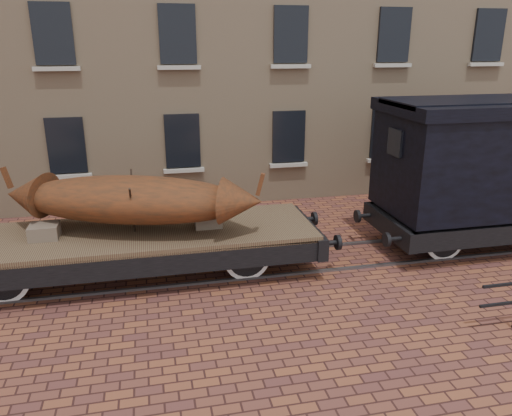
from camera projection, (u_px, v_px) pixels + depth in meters
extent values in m
plane|color=#542C28|center=(303.00, 261.00, 12.43)|extent=(90.00, 90.00, 0.00)
cube|color=black|center=(66.00, 145.00, 15.11)|extent=(1.10, 0.12, 1.70)
cube|color=#AEAA9E|center=(70.00, 176.00, 15.36)|extent=(1.30, 0.18, 0.12)
cube|color=black|center=(183.00, 141.00, 15.83)|extent=(1.10, 0.12, 1.70)
cube|color=#AEAA9E|center=(184.00, 170.00, 16.07)|extent=(1.30, 0.18, 0.12)
cube|color=black|center=(289.00, 137.00, 16.54)|extent=(1.10, 0.12, 1.70)
cube|color=#AEAA9E|center=(288.00, 165.00, 16.78)|extent=(1.30, 0.18, 0.12)
cube|color=black|center=(386.00, 133.00, 17.25)|extent=(1.10, 0.12, 1.70)
cube|color=#AEAA9E|center=(384.00, 160.00, 17.49)|extent=(1.30, 0.18, 0.12)
cube|color=black|center=(476.00, 129.00, 17.96)|extent=(1.10, 0.12, 1.70)
cube|color=#AEAA9E|center=(473.00, 155.00, 18.20)|extent=(1.30, 0.18, 0.12)
cube|color=black|center=(53.00, 34.00, 14.10)|extent=(1.10, 0.12, 1.70)
cube|color=#AEAA9E|center=(57.00, 69.00, 14.35)|extent=(1.30, 0.18, 0.12)
cube|color=black|center=(177.00, 34.00, 14.81)|extent=(1.10, 0.12, 1.70)
cube|color=#AEAA9E|center=(179.00, 67.00, 15.06)|extent=(1.30, 0.18, 0.12)
cube|color=black|center=(291.00, 35.00, 15.52)|extent=(1.10, 0.12, 1.70)
cube|color=#AEAA9E|center=(291.00, 66.00, 15.77)|extent=(1.30, 0.18, 0.12)
cube|color=black|center=(394.00, 35.00, 16.23)|extent=(1.10, 0.12, 1.70)
cube|color=#AEAA9E|center=(392.00, 65.00, 16.48)|extent=(1.30, 0.18, 0.12)
cube|color=black|center=(489.00, 35.00, 16.95)|extent=(1.10, 0.12, 1.70)
cube|color=#AEAA9E|center=(486.00, 64.00, 17.19)|extent=(1.30, 0.18, 0.12)
cube|color=#59595E|center=(312.00, 272.00, 11.76)|extent=(30.00, 0.08, 0.06)
cube|color=#59595E|center=(295.00, 248.00, 13.09)|extent=(30.00, 0.08, 0.06)
cube|color=brown|center=(130.00, 234.00, 11.26)|extent=(8.37, 2.45, 0.13)
cube|color=black|center=(129.00, 266.00, 10.29)|extent=(8.37, 0.18, 0.50)
cube|color=black|center=(131.00, 228.00, 12.40)|extent=(8.37, 0.18, 0.50)
cube|color=black|center=(306.00, 231.00, 12.20)|extent=(0.25, 2.57, 0.50)
cylinder|color=black|center=(330.00, 243.00, 11.49)|extent=(0.39, 0.11, 0.11)
cylinder|color=black|center=(338.00, 242.00, 11.53)|extent=(0.09, 0.36, 0.36)
cylinder|color=black|center=(308.00, 219.00, 13.04)|extent=(0.39, 0.11, 0.11)
cylinder|color=black|center=(314.00, 219.00, 13.08)|extent=(0.09, 0.36, 0.36)
cylinder|color=black|center=(11.00, 265.00, 10.91)|extent=(0.11, 2.12, 0.11)
cylinder|color=white|center=(3.00, 280.00, 10.24)|extent=(1.07, 0.08, 1.07)
cylinder|color=black|center=(3.00, 280.00, 10.24)|extent=(0.88, 0.11, 0.88)
cylinder|color=white|center=(18.00, 253.00, 11.57)|extent=(1.07, 0.08, 1.07)
cylinder|color=black|center=(18.00, 253.00, 11.57)|extent=(0.88, 0.11, 0.88)
cube|color=black|center=(18.00, 240.00, 11.61)|extent=(1.00, 0.09, 0.11)
cylinder|color=black|center=(241.00, 246.00, 11.95)|extent=(0.11, 2.12, 0.11)
cylinder|color=white|center=(247.00, 258.00, 11.28)|extent=(1.07, 0.08, 1.07)
cylinder|color=black|center=(247.00, 258.00, 11.28)|extent=(0.88, 0.11, 0.88)
cube|color=black|center=(248.00, 249.00, 11.07)|extent=(1.00, 0.09, 0.11)
cylinder|color=white|center=(236.00, 235.00, 12.61)|extent=(1.07, 0.08, 1.07)
cylinder|color=black|center=(236.00, 235.00, 12.61)|extent=(0.88, 0.11, 0.88)
cube|color=black|center=(235.00, 223.00, 12.65)|extent=(1.00, 0.09, 0.11)
cube|color=black|center=(131.00, 252.00, 11.40)|extent=(4.46, 0.07, 0.07)
cube|color=brown|center=(44.00, 231.00, 10.83)|extent=(0.61, 0.56, 0.31)
cube|color=brown|center=(208.00, 219.00, 11.56)|extent=(0.61, 0.56, 0.31)
ellipsoid|color=maroon|center=(132.00, 200.00, 11.03)|extent=(5.41, 3.12, 1.03)
cone|color=maroon|center=(26.00, 195.00, 11.24)|extent=(1.15, 1.21, 0.98)
cube|color=maroon|center=(7.00, 178.00, 11.16)|extent=(0.23, 0.16, 0.50)
cone|color=maroon|center=(242.00, 201.00, 10.79)|extent=(1.15, 1.21, 0.98)
cube|color=maroon|center=(260.00, 184.00, 10.63)|extent=(0.23, 0.16, 0.50)
cylinder|color=black|center=(132.00, 211.00, 10.68)|extent=(0.04, 0.88, 1.27)
cylinder|color=black|center=(133.00, 200.00, 11.46)|extent=(0.04, 0.88, 1.27)
cube|color=black|center=(472.00, 203.00, 14.40)|extent=(6.42, 0.17, 0.48)
cube|color=black|center=(389.00, 226.00, 12.65)|extent=(0.24, 2.57, 0.48)
cylinder|color=black|center=(387.00, 240.00, 11.76)|extent=(0.09, 0.34, 0.34)
cylinder|color=black|center=(357.00, 216.00, 13.35)|extent=(0.09, 0.34, 0.34)
cylinder|color=black|center=(430.00, 231.00, 12.97)|extent=(0.11, 2.03, 0.11)
cylinder|color=white|center=(445.00, 241.00, 12.30)|extent=(1.03, 0.07, 1.03)
cylinder|color=black|center=(445.00, 241.00, 12.30)|extent=(0.84, 0.11, 0.84)
cylinder|color=white|center=(415.00, 222.00, 13.64)|extent=(1.03, 0.07, 1.03)
cylinder|color=black|center=(415.00, 222.00, 13.64)|extent=(0.84, 0.11, 0.84)
cube|color=black|center=(509.00, 160.00, 12.82)|extent=(6.42, 2.57, 2.46)
cube|color=black|center=(395.00, 142.00, 11.97)|extent=(0.09, 0.64, 0.64)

